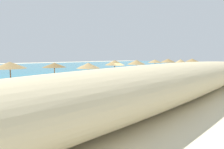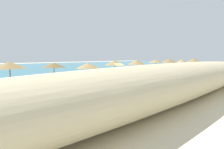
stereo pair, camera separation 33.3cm
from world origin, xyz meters
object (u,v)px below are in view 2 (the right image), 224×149
Objects in this scene: beach_umbrella_10 at (194,60)px; cooler_box at (136,79)px; beach_umbrella_7 at (156,61)px; lounge_chair_0 at (5,93)px; beach_umbrella_6 at (137,62)px; beach_umbrella_8 at (169,61)px; beach_umbrella_4 at (88,66)px; beach_umbrella_5 at (115,63)px; beach_umbrella_2 at (10,65)px; beach_umbrella_9 at (182,61)px; lounge_chair_3 at (143,78)px; beach_umbrella_3 at (54,65)px.

beach_umbrella_10 reaches higher than cooler_box.
lounge_chair_0 is at bearing -176.03° from beach_umbrella_7.
beach_umbrella_6 is 0.99× the size of beach_umbrella_10.
beach_umbrella_8 is at bearing -55.85° from lounge_chair_0.
beach_umbrella_4 is 5.33× the size of cooler_box.
beach_umbrella_10 is at bearing -0.58° from beach_umbrella_6.
cooler_box is (2.84, -1.00, -2.31)m from beach_umbrella_5.
beach_umbrella_2 is 5.73× the size of cooler_box.
cooler_box is at bearing -174.63° from beach_umbrella_8.
beach_umbrella_9 is 12.15m from lounge_chair_3.
beach_umbrella_2 is 0.99× the size of beach_umbrella_8.
beach_umbrella_8 is (3.67, 0.10, 0.03)m from beach_umbrella_7.
beach_umbrella_6 is 2.61m from lounge_chair_3.
beach_umbrella_7 is 3.67m from beach_umbrella_8.
beach_umbrella_5 is 1.64× the size of lounge_chair_3.
lounge_chair_3 is at bearing -23.89° from beach_umbrella_5.
beach_umbrella_4 is 0.94× the size of beach_umbrella_5.
beach_umbrella_6 is at bearing -53.78° from lounge_chair_0.
lounge_chair_3 is 0.97m from cooler_box.
beach_umbrella_7 is 5.67m from cooler_box.
cooler_box is (-17.02, -0.78, -2.32)m from beach_umbrella_10.
cooler_box is (-12.64, -0.76, -2.24)m from beach_umbrella_9.
cooler_box is at bearing -176.56° from beach_umbrella_9.
lounge_chair_0 is at bearing -177.43° from cooler_box.
beach_umbrella_8 reaches higher than lounge_chair_0.
beach_umbrella_8 is at bearing -0.91° from beach_umbrella_6.
beach_umbrella_9 is at bearing 0.12° from beach_umbrella_3.
beach_umbrella_10 reaches higher than lounge_chair_0.
lounge_chair_0 is 15.33m from cooler_box.
lounge_chair_0 is (-16.45, -1.63, -2.04)m from beach_umbrella_6.
beach_umbrella_2 is at bearing -179.22° from beach_umbrella_6.
beach_umbrella_7 is at bearing -1.94° from beach_umbrella_5.
lounge_chair_0 is at bearing -177.03° from beach_umbrella_9.
beach_umbrella_2 is at bearing 179.71° from beach_umbrella_3.
beach_umbrella_6 is 0.96× the size of beach_umbrella_8.
beach_umbrella_8 reaches higher than cooler_box.
beach_umbrella_2 is 1.01× the size of beach_umbrella_5.
beach_umbrella_3 is 0.95× the size of beach_umbrella_10.
beach_umbrella_8 is 1.04× the size of beach_umbrella_9.
beach_umbrella_2 is 23.45m from beach_umbrella_8.
beach_umbrella_4 is 1.68× the size of lounge_chair_0.
beach_umbrella_9 is (3.87, -0.06, -0.15)m from beach_umbrella_8.
beach_umbrella_10 is 16.47m from lounge_chair_3.
beach_umbrella_8 is (19.62, 0.11, 0.13)m from beach_umbrella_3.
lounge_chair_3 is (16.05, 0.10, -0.04)m from lounge_chair_0.
beach_umbrella_9 reaches higher than cooler_box.
beach_umbrella_2 is 15.62m from lounge_chair_3.
beach_umbrella_5 is at bearing 179.12° from beach_umbrella_9.
beach_umbrella_4 reaches higher than lounge_chair_0.
beach_umbrella_2 reaches higher than beach_umbrella_5.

